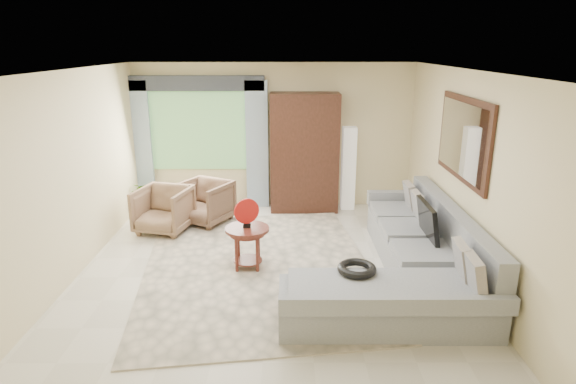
{
  "coord_description": "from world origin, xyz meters",
  "views": [
    {
      "loc": [
        0.23,
        -5.64,
        2.89
      ],
      "look_at": [
        0.25,
        0.35,
        1.05
      ],
      "focal_mm": 30.0,
      "sensor_mm": 36.0,
      "label": 1
    }
  ],
  "objects_px": {
    "sectional_sofa": "(411,263)",
    "armchair_right": "(204,202)",
    "armchair_left": "(164,210)",
    "potted_plant": "(140,197)",
    "tv_screen": "(428,221)",
    "floor_lamp": "(348,168)",
    "armoire": "(304,153)",
    "coffee_table": "(248,247)"
  },
  "relations": [
    {
      "from": "sectional_sofa",
      "to": "armchair_right",
      "type": "xyz_separation_m",
      "value": [
        -2.93,
        2.2,
        0.08
      ]
    },
    {
      "from": "armchair_left",
      "to": "potted_plant",
      "type": "distance_m",
      "value": 1.16
    },
    {
      "from": "tv_screen",
      "to": "potted_plant",
      "type": "bearing_deg",
      "value": 151.45
    },
    {
      "from": "armchair_right",
      "to": "sectional_sofa",
      "type": "bearing_deg",
      "value": -8.37
    },
    {
      "from": "sectional_sofa",
      "to": "potted_plant",
      "type": "height_order",
      "value": "sectional_sofa"
    },
    {
      "from": "armchair_left",
      "to": "floor_lamp",
      "type": "xyz_separation_m",
      "value": [
        3.09,
        1.16,
        0.39
      ]
    },
    {
      "from": "armchair_left",
      "to": "potted_plant",
      "type": "xyz_separation_m",
      "value": [
        -0.66,
        0.95,
        -0.08
      ]
    },
    {
      "from": "sectional_sofa",
      "to": "armoire",
      "type": "bearing_deg",
      "value": 113.06
    },
    {
      "from": "coffee_table",
      "to": "armoire",
      "type": "bearing_deg",
      "value": 71.08
    },
    {
      "from": "tv_screen",
      "to": "armoire",
      "type": "height_order",
      "value": "armoire"
    },
    {
      "from": "armchair_right",
      "to": "armoire",
      "type": "height_order",
      "value": "armoire"
    },
    {
      "from": "armchair_right",
      "to": "potted_plant",
      "type": "height_order",
      "value": "armchair_right"
    },
    {
      "from": "potted_plant",
      "to": "tv_screen",
      "type": "bearing_deg",
      "value": -28.55
    },
    {
      "from": "tv_screen",
      "to": "armoire",
      "type": "bearing_deg",
      "value": 120.34
    },
    {
      "from": "armchair_left",
      "to": "armchair_right",
      "type": "bearing_deg",
      "value": 48.34
    },
    {
      "from": "sectional_sofa",
      "to": "potted_plant",
      "type": "relative_size",
      "value": 6.15
    },
    {
      "from": "sectional_sofa",
      "to": "armchair_right",
      "type": "relative_size",
      "value": 4.37
    },
    {
      "from": "sectional_sofa",
      "to": "potted_plant",
      "type": "distance_m",
      "value": 5.0
    },
    {
      "from": "coffee_table",
      "to": "armchair_left",
      "type": "bearing_deg",
      "value": 136.91
    },
    {
      "from": "armoire",
      "to": "armchair_left",
      "type": "bearing_deg",
      "value": -154.37
    },
    {
      "from": "potted_plant",
      "to": "coffee_table",
      "type": "bearing_deg",
      "value": -47.61
    },
    {
      "from": "sectional_sofa",
      "to": "armchair_left",
      "type": "relative_size",
      "value": 4.32
    },
    {
      "from": "tv_screen",
      "to": "sectional_sofa",
      "type": "bearing_deg",
      "value": -128.58
    },
    {
      "from": "armoire",
      "to": "floor_lamp",
      "type": "height_order",
      "value": "armoire"
    },
    {
      "from": "potted_plant",
      "to": "armoire",
      "type": "relative_size",
      "value": 0.27
    },
    {
      "from": "tv_screen",
      "to": "coffee_table",
      "type": "bearing_deg",
      "value": 177.26
    },
    {
      "from": "sectional_sofa",
      "to": "armchair_left",
      "type": "height_order",
      "value": "sectional_sofa"
    },
    {
      "from": "armchair_right",
      "to": "armchair_left",
      "type": "bearing_deg",
      "value": -117.43
    },
    {
      "from": "coffee_table",
      "to": "potted_plant",
      "type": "bearing_deg",
      "value": 132.39
    },
    {
      "from": "tv_screen",
      "to": "armchair_right",
      "type": "height_order",
      "value": "tv_screen"
    },
    {
      "from": "armoire",
      "to": "floor_lamp",
      "type": "relative_size",
      "value": 1.4
    },
    {
      "from": "armchair_right",
      "to": "potted_plant",
      "type": "distance_m",
      "value": 1.37
    },
    {
      "from": "potted_plant",
      "to": "armoire",
      "type": "distance_m",
      "value": 3.05
    },
    {
      "from": "armchair_left",
      "to": "floor_lamp",
      "type": "height_order",
      "value": "floor_lamp"
    },
    {
      "from": "sectional_sofa",
      "to": "tv_screen",
      "type": "relative_size",
      "value": 4.68
    },
    {
      "from": "coffee_table",
      "to": "armchair_right",
      "type": "distance_m",
      "value": 1.95
    },
    {
      "from": "armchair_left",
      "to": "armoire",
      "type": "height_order",
      "value": "armoire"
    },
    {
      "from": "sectional_sofa",
      "to": "coffee_table",
      "type": "xyz_separation_m",
      "value": [
        -2.07,
        0.45,
        0.02
      ]
    },
    {
      "from": "armchair_right",
      "to": "armoire",
      "type": "xyz_separation_m",
      "value": [
        1.7,
        0.7,
        0.69
      ]
    },
    {
      "from": "armchair_right",
      "to": "armoire",
      "type": "distance_m",
      "value": 1.96
    },
    {
      "from": "tv_screen",
      "to": "armchair_right",
      "type": "distance_m",
      "value": 3.72
    },
    {
      "from": "coffee_table",
      "to": "armchair_right",
      "type": "relative_size",
      "value": 0.74
    }
  ]
}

